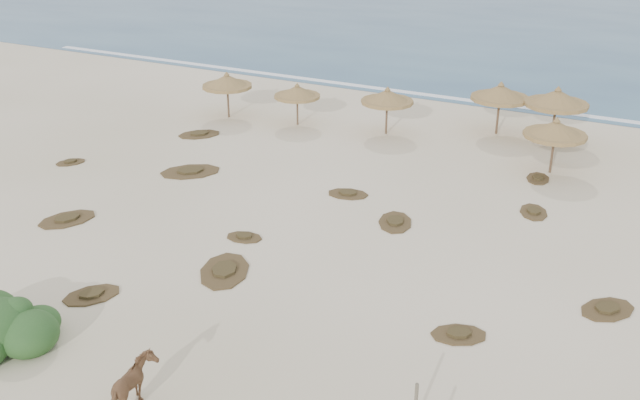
{
  "coord_description": "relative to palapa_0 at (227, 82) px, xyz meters",
  "views": [
    {
      "loc": [
        11.62,
        -17.43,
        12.81
      ],
      "look_at": [
        0.06,
        5.0,
        1.47
      ],
      "focal_mm": 40.0,
      "sensor_mm": 36.0,
      "label": 1
    }
  ],
  "objects": [
    {
      "name": "palapa_0",
      "position": [
        0.0,
        0.0,
        0.0
      ],
      "size": [
        3.69,
        3.69,
        2.74
      ],
      "rotation": [
        0.0,
        0.0,
        -0.32
      ],
      "color": "brown",
      "rests_on": "ground"
    },
    {
      "name": "scrub_2",
      "position": [
        9.35,
        -12.83,
        -2.07
      ],
      "size": [
        1.59,
        1.17,
        0.16
      ],
      "rotation": [
        0.0,
        0.0,
        0.16
      ],
      "color": "brown",
      "rests_on": "ground"
    },
    {
      "name": "scrub_8",
      "position": [
        -2.75,
        -9.91,
        -2.07
      ],
      "size": [
        1.57,
        1.7,
        0.16
      ],
      "rotation": [
        0.0,
        0.0,
        0.97
      ],
      "color": "brown",
      "rests_on": "ground"
    },
    {
      "name": "horse",
      "position": [
        12.18,
        -22.49,
        -1.41
      ],
      "size": [
        1.12,
        1.82,
        1.43
      ],
      "primitive_type": "imported",
      "rotation": [
        0.0,
        0.0,
        3.36
      ],
      "color": "olive",
      "rests_on": "ground"
    },
    {
      "name": "palapa_2",
      "position": [
        9.46,
        1.44,
        -0.04
      ],
      "size": [
        3.67,
        3.67,
        2.68
      ],
      "rotation": [
        0.0,
        0.0,
        -0.35
      ],
      "color": "brown",
      "rests_on": "ground"
    },
    {
      "name": "scrub_13",
      "position": [
        11.16,
        -7.14,
        -2.07
      ],
      "size": [
        2.06,
        1.56,
        0.16
      ],
      "rotation": [
        0.0,
        0.0,
        0.21
      ],
      "color": "brown",
      "rests_on": "ground"
    },
    {
      "name": "scrub_4",
      "position": [
        22.69,
        -11.75,
        -2.07
      ],
      "size": [
        2.24,
        2.38,
        0.16
      ],
      "rotation": [
        0.0,
        0.0,
        0.93
      ],
      "color": "brown",
      "rests_on": "ground"
    },
    {
      "name": "palapa_1",
      "position": [
        4.33,
        0.6,
        -0.21
      ],
      "size": [
        2.66,
        2.66,
        2.46
      ],
      "rotation": [
        0.0,
        0.0,
        -0.01
      ],
      "color": "brown",
      "rests_on": "ground"
    },
    {
      "name": "foam_line",
      "position": [
        11.77,
        9.87,
        -2.12
      ],
      "size": [
        70.0,
        0.6,
        0.01
      ],
      "primitive_type": "cube",
      "color": "white",
      "rests_on": "ground"
    },
    {
      "name": "palapa_3",
      "position": [
        14.88,
        4.24,
        0.18
      ],
      "size": [
        3.87,
        3.87,
        2.97
      ],
      "rotation": [
        0.0,
        0.0,
        -0.26
      ],
      "color": "brown",
      "rests_on": "ground"
    },
    {
      "name": "scrub_11",
      "position": [
        7.1,
        -18.8,
        -2.07
      ],
      "size": [
        2.11,
        2.31,
        0.16
      ],
      "rotation": [
        0.0,
        0.0,
        0.99
      ],
      "color": "brown",
      "rests_on": "ground"
    },
    {
      "name": "scrub_9",
      "position": [
        10.16,
        -15.38,
        -2.07
      ],
      "size": [
        2.72,
        3.19,
        0.16
      ],
      "rotation": [
        0.0,
        0.0,
        2.0
      ],
      "color": "brown",
      "rests_on": "ground"
    },
    {
      "name": "palapa_5",
      "position": [
        18.66,
        -0.28,
        0.02
      ],
      "size": [
        3.12,
        3.12,
        2.77
      ],
      "rotation": [
        0.0,
        0.0,
        -0.06
      ],
      "color": "brown",
      "rests_on": "ground"
    },
    {
      "name": "scrub_10",
      "position": [
        18.34,
        -1.42,
        -2.07
      ],
      "size": [
        1.29,
        1.76,
        0.16
      ],
      "rotation": [
        0.0,
        0.0,
        1.72
      ],
      "color": "brown",
      "rests_on": "ground"
    },
    {
      "name": "scrub_1",
      "position": [
        3.29,
        -8.19,
        -2.07
      ],
      "size": [
        3.39,
        3.31,
        0.16
      ],
      "rotation": [
        0.0,
        0.0,
        0.73
      ],
      "color": "brown",
      "rests_on": "ground"
    },
    {
      "name": "scrub_12",
      "position": [
        18.81,
        -15.34,
        -2.07
      ],
      "size": [
        2.08,
        1.83,
        0.16
      ],
      "rotation": [
        0.0,
        0.0,
        0.49
      ],
      "color": "brown",
      "rests_on": "ground"
    },
    {
      "name": "scrub_3",
      "position": [
        14.12,
        -8.86,
        -2.07
      ],
      "size": [
        2.0,
        2.44,
        0.16
      ],
      "rotation": [
        0.0,
        0.0,
        1.92
      ],
      "color": "brown",
      "rests_on": "ground"
    },
    {
      "name": "scrub_7",
      "position": [
        18.95,
        -5.27,
        -2.07
      ],
      "size": [
        1.61,
        2.0,
        0.16
      ],
      "rotation": [
        0.0,
        0.0,
        1.89
      ],
      "color": "brown",
      "rests_on": "ground"
    },
    {
      "name": "scrub_6",
      "position": [
        0.39,
        -3.5,
        -2.07
      ],
      "size": [
        2.67,
        2.7,
        0.16
      ],
      "rotation": [
        0.0,
        0.0,
        0.81
      ],
      "color": "brown",
      "rests_on": "ground"
    },
    {
      "name": "scrub_0",
      "position": [
        1.97,
        -14.81,
        -2.07
      ],
      "size": [
        2.43,
        2.81,
        0.16
      ],
      "rotation": [
        0.0,
        0.0,
        1.11
      ],
      "color": "brown",
      "rests_on": "ground"
    },
    {
      "name": "ground",
      "position": [
        11.77,
        -16.13,
        -2.12
      ],
      "size": [
        160.0,
        160.0,
        0.0
      ],
      "primitive_type": "plane",
      "color": "#F0DEC5",
      "rests_on": "ground"
    },
    {
      "name": "palapa_4",
      "position": [
        17.87,
        4.16,
        0.28
      ],
      "size": [
        3.35,
        3.35,
        3.1
      ],
      "rotation": [
        0.0,
        0.0,
        -0.01
      ],
      "color": "brown",
      "rests_on": "ground"
    }
  ]
}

